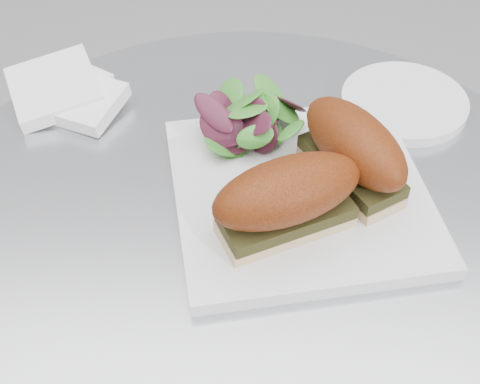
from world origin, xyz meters
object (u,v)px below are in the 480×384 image
Objects in this scene: plate at (300,193)px; sandwich_left at (287,198)px; sandwich_right at (354,149)px; saucer at (404,102)px.

plate is 0.08m from sandwich_left.
sandwich_right is 1.02× the size of saucer.
sandwich_left is 1.08× the size of saucer.
sandwich_left is 1.06× the size of sandwich_right.
sandwich_right is 0.17m from saucer.
sandwich_left is 0.10m from sandwich_right.
sandwich_left is at bearing -125.27° from saucer.
plate is 0.07m from sandwich_right.
sandwich_right reaches higher than plate.
plate reaches higher than saucer.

